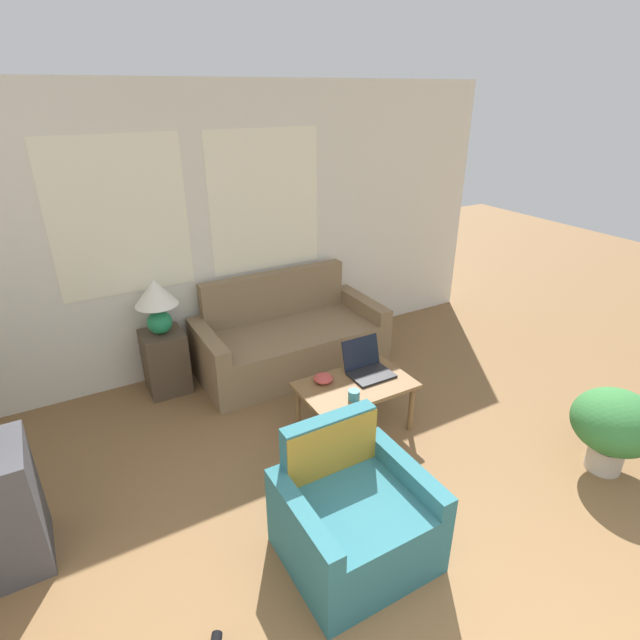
# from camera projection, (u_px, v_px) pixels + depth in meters

# --- Properties ---
(wall_back) EXTENTS (6.20, 0.06, 2.60)m
(wall_back) POSITION_uv_depth(u_px,v_px,m) (208.00, 235.00, 4.53)
(wall_back) COLOR silver
(wall_back) RESTS_ON ground_plane
(couch) EXTENTS (1.78, 0.83, 0.89)m
(couch) POSITION_uv_depth(u_px,v_px,m) (288.00, 340.00, 4.89)
(couch) COLOR #846B4C
(couch) RESTS_ON ground_plane
(armchair) EXTENTS (0.80, 0.72, 0.80)m
(armchair) POSITION_uv_depth(u_px,v_px,m) (351.00, 517.00, 2.89)
(armchair) COLOR #2D6B75
(armchair) RESTS_ON ground_plane
(side_table) EXTENTS (0.36, 0.36, 0.58)m
(side_table) POSITION_uv_depth(u_px,v_px,m) (166.00, 361.00, 4.47)
(side_table) COLOR #4C3D2D
(side_table) RESTS_ON ground_plane
(table_lamp) EXTENTS (0.36, 0.36, 0.49)m
(table_lamp) POSITION_uv_depth(u_px,v_px,m) (156.00, 300.00, 4.22)
(table_lamp) COLOR #1E8451
(table_lamp) RESTS_ON side_table
(coffee_table) EXTENTS (0.89, 0.54, 0.44)m
(coffee_table) POSITION_uv_depth(u_px,v_px,m) (355.00, 390.00, 3.89)
(coffee_table) COLOR brown
(coffee_table) RESTS_ON ground_plane
(laptop) EXTENTS (0.33, 0.32, 0.26)m
(laptop) POSITION_uv_depth(u_px,v_px,m) (367.00, 366.00, 3.99)
(laptop) COLOR black
(laptop) RESTS_ON coffee_table
(cup_navy) EXTENTS (0.09, 0.09, 0.08)m
(cup_navy) POSITION_uv_depth(u_px,v_px,m) (354.00, 395.00, 3.65)
(cup_navy) COLOR teal
(cup_navy) RESTS_ON coffee_table
(snack_bowl) EXTENTS (0.15, 0.15, 0.06)m
(snack_bowl) POSITION_uv_depth(u_px,v_px,m) (323.00, 378.00, 3.87)
(snack_bowl) COLOR #B23D38
(snack_bowl) RESTS_ON coffee_table
(potted_plant) EXTENTS (0.58, 0.58, 0.63)m
(potted_plant) POSITION_uv_depth(u_px,v_px,m) (615.00, 424.00, 3.48)
(potted_plant) COLOR #BCB2A3
(potted_plant) RESTS_ON ground_plane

